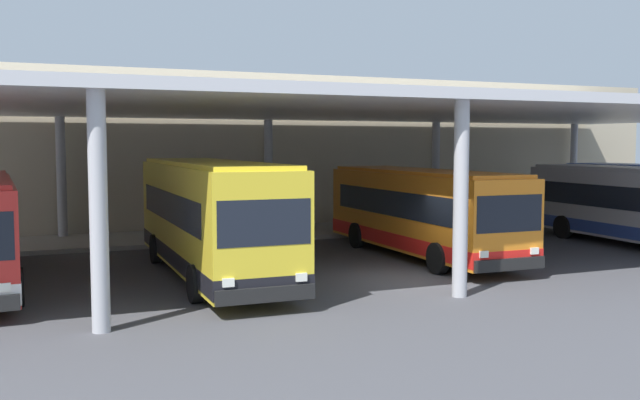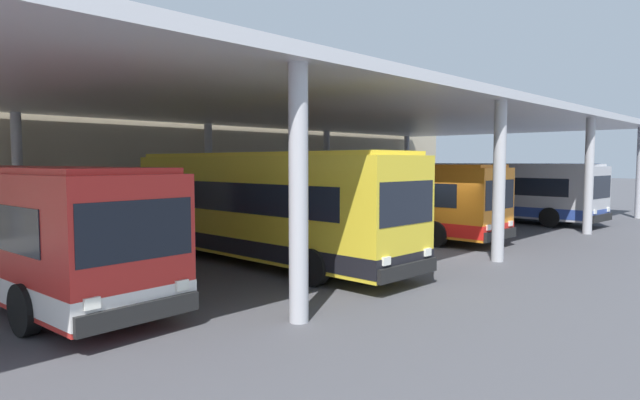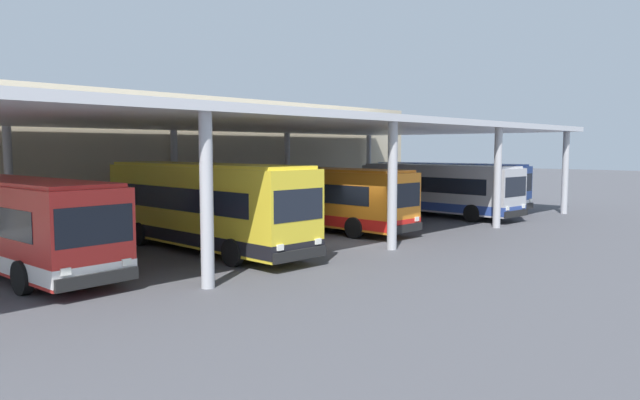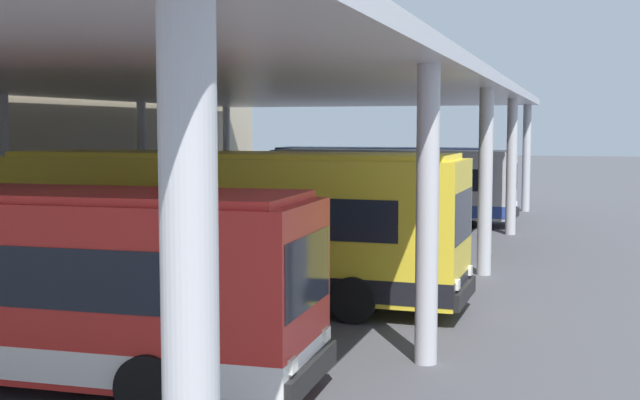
{
  "view_description": "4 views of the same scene",
  "coord_description": "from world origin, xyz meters",
  "px_view_note": "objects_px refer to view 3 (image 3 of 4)",
  "views": [
    {
      "loc": [
        -10.71,
        -18.31,
        4.09
      ],
      "look_at": [
        -0.86,
        5.12,
        2.08
      ],
      "focal_mm": 39.63,
      "sensor_mm": 36.0,
      "label": 1
    },
    {
      "loc": [
        -16.98,
        -10.27,
        3.29
      ],
      "look_at": [
        -1.06,
        4.51,
        1.75
      ],
      "focal_mm": 30.5,
      "sensor_mm": 36.0,
      "label": 2
    },
    {
      "loc": [
        -19.64,
        -16.92,
        4.19
      ],
      "look_at": [
        0.77,
        2.31,
        1.72
      ],
      "focal_mm": 33.16,
      "sensor_mm": 36.0,
      "label": 3
    },
    {
      "loc": [
        -23.58,
        -5.02,
        4.17
      ],
      "look_at": [
        4.91,
        3.88,
        1.54
      ],
      "focal_mm": 46.79,
      "sensor_mm": 36.0,
      "label": 4
    }
  ],
  "objects_px": {
    "bus_middle_bay": "(323,197)",
    "bench_waiting": "(249,204)",
    "trash_bin": "(206,207)",
    "bus_far_bay": "(438,189)",
    "bus_departing": "(449,186)",
    "bus_nearest_bay": "(18,224)",
    "banner_sign": "(145,190)",
    "bus_second_bay": "(204,206)"
  },
  "relations": [
    {
      "from": "trash_bin",
      "to": "banner_sign",
      "type": "relative_size",
      "value": 0.31
    },
    {
      "from": "bus_far_bay",
      "to": "bus_departing",
      "type": "bearing_deg",
      "value": 20.35
    },
    {
      "from": "banner_sign",
      "to": "bench_waiting",
      "type": "bearing_deg",
      "value": 6.43
    },
    {
      "from": "bus_nearest_bay",
      "to": "bus_far_bay",
      "type": "bearing_deg",
      "value": -2.73
    },
    {
      "from": "trash_bin",
      "to": "bus_middle_bay",
      "type": "bearing_deg",
      "value": -81.12
    },
    {
      "from": "bus_middle_bay",
      "to": "bus_second_bay",
      "type": "bearing_deg",
      "value": -174.17
    },
    {
      "from": "bus_second_bay",
      "to": "trash_bin",
      "type": "xyz_separation_m",
      "value": [
        6.67,
        9.12,
        -1.16
      ]
    },
    {
      "from": "bus_nearest_bay",
      "to": "bus_second_bay",
      "type": "xyz_separation_m",
      "value": [
        6.85,
        -0.99,
        0.19
      ]
    },
    {
      "from": "bus_nearest_bay",
      "to": "trash_bin",
      "type": "xyz_separation_m",
      "value": [
        13.52,
        8.14,
        -0.98
      ]
    },
    {
      "from": "bus_far_bay",
      "to": "banner_sign",
      "type": "height_order",
      "value": "banner_sign"
    },
    {
      "from": "bus_far_bay",
      "to": "bus_middle_bay",
      "type": "bearing_deg",
      "value": 174.02
    },
    {
      "from": "bench_waiting",
      "to": "bus_far_bay",
      "type": "bearing_deg",
      "value": -49.86
    },
    {
      "from": "bus_departing",
      "to": "banner_sign",
      "type": "xyz_separation_m",
      "value": [
        -18.81,
        6.88,
        0.32
      ]
    },
    {
      "from": "bus_far_bay",
      "to": "trash_bin",
      "type": "bearing_deg",
      "value": 139.01
    },
    {
      "from": "banner_sign",
      "to": "bus_middle_bay",
      "type": "bearing_deg",
      "value": -50.09
    },
    {
      "from": "bus_second_bay",
      "to": "bus_middle_bay",
      "type": "relative_size",
      "value": 1.08
    },
    {
      "from": "bus_departing",
      "to": "trash_bin",
      "type": "xyz_separation_m",
      "value": [
        -14.11,
        8.03,
        -0.98
      ]
    },
    {
      "from": "bus_second_bay",
      "to": "bus_departing",
      "type": "distance_m",
      "value": 20.81
    },
    {
      "from": "bus_second_bay",
      "to": "bus_nearest_bay",
      "type": "bearing_deg",
      "value": 171.81
    },
    {
      "from": "trash_bin",
      "to": "bus_far_bay",
      "type": "bearing_deg",
      "value": -40.99
    },
    {
      "from": "bus_middle_bay",
      "to": "bench_waiting",
      "type": "bearing_deg",
      "value": 77.5
    },
    {
      "from": "bus_middle_bay",
      "to": "trash_bin",
      "type": "bearing_deg",
      "value": 98.88
    },
    {
      "from": "bus_departing",
      "to": "banner_sign",
      "type": "bearing_deg",
      "value": 159.89
    },
    {
      "from": "bus_second_bay",
      "to": "bus_departing",
      "type": "bearing_deg",
      "value": 3.02
    },
    {
      "from": "bus_nearest_bay",
      "to": "bus_departing",
      "type": "distance_m",
      "value": 27.63
    },
    {
      "from": "bus_middle_bay",
      "to": "bench_waiting",
      "type": "relative_size",
      "value": 5.87
    },
    {
      "from": "bench_waiting",
      "to": "trash_bin",
      "type": "xyz_separation_m",
      "value": [
        -3.08,
        0.27,
        0.01
      ]
    },
    {
      "from": "bus_middle_bay",
      "to": "trash_bin",
      "type": "relative_size",
      "value": 10.79
    },
    {
      "from": "bus_departing",
      "to": "banner_sign",
      "type": "distance_m",
      "value": 20.03
    },
    {
      "from": "bus_nearest_bay",
      "to": "bus_far_bay",
      "type": "xyz_separation_m",
      "value": [
        24.22,
        -1.16,
        0.0
      ]
    },
    {
      "from": "banner_sign",
      "to": "bus_nearest_bay",
      "type": "bearing_deg",
      "value": -141.6
    },
    {
      "from": "bench_waiting",
      "to": "trash_bin",
      "type": "distance_m",
      "value": 3.09
    },
    {
      "from": "bus_second_bay",
      "to": "bus_far_bay",
      "type": "bearing_deg",
      "value": -0.56
    },
    {
      "from": "bus_second_bay",
      "to": "trash_bin",
      "type": "relative_size",
      "value": 11.6
    },
    {
      "from": "trash_bin",
      "to": "bus_nearest_bay",
      "type": "bearing_deg",
      "value": -148.96
    },
    {
      "from": "bus_far_bay",
      "to": "banner_sign",
      "type": "relative_size",
      "value": 3.33
    },
    {
      "from": "bus_nearest_bay",
      "to": "bus_second_bay",
      "type": "distance_m",
      "value": 6.92
    },
    {
      "from": "bus_second_bay",
      "to": "trash_bin",
      "type": "height_order",
      "value": "bus_second_bay"
    },
    {
      "from": "bus_departing",
      "to": "bus_nearest_bay",
      "type": "bearing_deg",
      "value": -179.77
    },
    {
      "from": "bus_departing",
      "to": "trash_bin",
      "type": "height_order",
      "value": "bus_departing"
    },
    {
      "from": "bus_nearest_bay",
      "to": "bus_second_bay",
      "type": "height_order",
      "value": "bus_second_bay"
    },
    {
      "from": "bus_middle_bay",
      "to": "bus_far_bay",
      "type": "bearing_deg",
      "value": -5.98
    }
  ]
}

